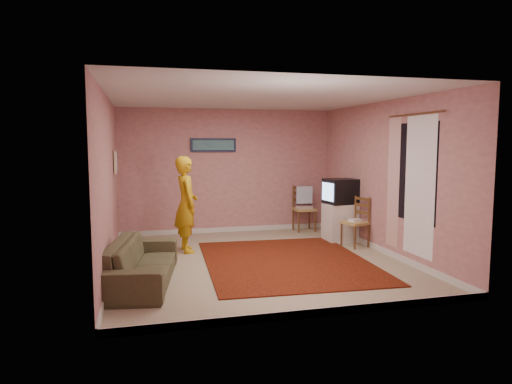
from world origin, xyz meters
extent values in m
plane|color=tan|center=(0.00, 0.00, 0.00)|extent=(5.00, 5.00, 0.00)
cube|color=tan|center=(0.00, 2.50, 1.30)|extent=(4.50, 0.02, 2.60)
cube|color=tan|center=(0.00, -2.50, 1.30)|extent=(4.50, 0.02, 2.60)
cube|color=tan|center=(-2.25, 0.00, 1.30)|extent=(0.02, 5.00, 2.60)
cube|color=tan|center=(2.25, 0.00, 1.30)|extent=(0.02, 5.00, 2.60)
cube|color=silver|center=(0.00, 0.00, 2.60)|extent=(4.50, 5.00, 0.02)
cube|color=silver|center=(0.00, 2.49, 0.05)|extent=(4.50, 0.02, 0.10)
cube|color=silver|center=(0.00, -2.49, 0.05)|extent=(4.50, 0.02, 0.10)
cube|color=silver|center=(-2.24, 0.00, 0.05)|extent=(0.02, 5.00, 0.10)
cube|color=silver|center=(2.24, 0.00, 0.05)|extent=(0.02, 5.00, 0.10)
cube|color=black|center=(2.24, -0.90, 1.45)|extent=(0.01, 1.10, 1.50)
cube|color=white|center=(2.23, -1.05, 1.25)|extent=(0.01, 0.75, 2.10)
cube|color=silver|center=(2.21, -0.35, 1.25)|extent=(0.01, 0.35, 2.10)
cylinder|color=brown|center=(2.20, -0.90, 2.32)|extent=(0.02, 1.40, 0.02)
cube|color=#131934|center=(-0.30, 2.47, 1.85)|extent=(0.95, 0.03, 0.28)
cube|color=#2E4C81|center=(-0.30, 2.45, 1.85)|extent=(0.86, 0.01, 0.20)
cube|color=beige|center=(-2.22, 1.60, 1.55)|extent=(0.03, 0.38, 0.42)
cube|color=silver|center=(-2.20, 1.60, 1.55)|extent=(0.01, 0.30, 0.34)
cube|color=#330905|center=(0.44, -0.18, 0.01)|extent=(2.70, 3.31, 0.02)
cube|color=silver|center=(1.95, 1.09, 0.36)|extent=(0.57, 0.52, 0.73)
cube|color=black|center=(1.95, 1.09, 0.97)|extent=(0.61, 0.57, 0.48)
cube|color=#8CB2F2|center=(1.67, 1.05, 0.97)|extent=(0.07, 0.40, 0.34)
cube|color=tan|center=(1.62, 2.20, 0.47)|extent=(0.44, 0.42, 0.05)
cube|color=brown|center=(1.62, 2.20, 0.72)|extent=(0.44, 0.05, 0.50)
cube|color=#BABABF|center=(1.62, 2.20, 0.53)|extent=(0.43, 0.36, 0.06)
cube|color=#7F9FD1|center=(1.62, 2.20, 0.78)|extent=(0.35, 0.04, 0.37)
cube|color=tan|center=(2.00, 0.55, 0.44)|extent=(0.49, 0.51, 0.05)
cube|color=brown|center=(2.00, 0.55, 0.68)|extent=(0.16, 0.40, 0.47)
cube|color=white|center=(2.00, 0.55, 0.49)|extent=(0.26, 0.22, 0.04)
imported|color=#4C432E|center=(-1.80, -0.76, 0.29)|extent=(1.09, 2.10, 0.58)
imported|color=#C69612|center=(-1.03, 0.92, 0.83)|extent=(0.47, 0.65, 1.67)
camera|label=1|loc=(-1.78, -6.98, 1.89)|focal=32.00mm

